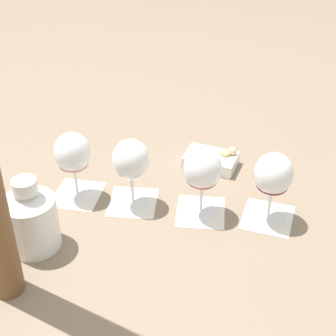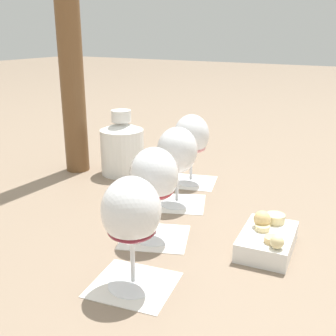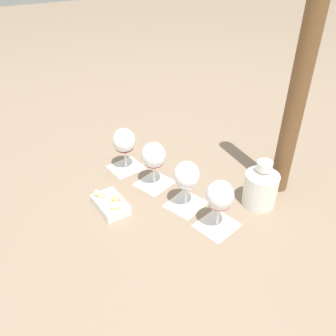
# 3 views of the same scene
# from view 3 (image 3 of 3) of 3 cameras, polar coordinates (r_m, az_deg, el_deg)

# --- Properties ---
(ground_plane) EXTENTS (8.00, 8.00, 0.00)m
(ground_plane) POSITION_cam_3_polar(r_m,az_deg,el_deg) (1.26, -0.03, -4.14)
(ground_plane) COLOR #7F6B56
(tasting_card_0) EXTENTS (0.14, 0.15, 0.00)m
(tasting_card_0) POSITION_cam_3_polar(r_m,az_deg,el_deg) (1.15, 7.84, -9.05)
(tasting_card_0) COLOR silver
(tasting_card_0) RESTS_ON ground_plane
(tasting_card_1) EXTENTS (0.15, 0.15, 0.00)m
(tasting_card_1) POSITION_cam_3_polar(r_m,az_deg,el_deg) (1.21, 2.84, -5.79)
(tasting_card_1) COLOR silver
(tasting_card_1) RESTS_ON ground_plane
(tasting_card_2) EXTENTS (0.15, 0.15, 0.00)m
(tasting_card_2) POSITION_cam_3_polar(r_m,az_deg,el_deg) (1.31, -2.21, -2.41)
(tasting_card_2) COLOR silver
(tasting_card_2) RESTS_ON ground_plane
(tasting_card_3) EXTENTS (0.13, 0.14, 0.00)m
(tasting_card_3) POSITION_cam_3_polar(r_m,az_deg,el_deg) (1.40, -6.73, 0.13)
(tasting_card_3) COLOR silver
(tasting_card_3) RESTS_ON ground_plane
(wine_glass_0) EXTENTS (0.09, 0.09, 0.17)m
(wine_glass_0) POSITION_cam_3_polar(r_m,az_deg,el_deg) (1.07, 8.30, -4.73)
(wine_glass_0) COLOR white
(wine_glass_0) RESTS_ON tasting_card_0
(wine_glass_1) EXTENTS (0.09, 0.09, 0.17)m
(wine_glass_1) POSITION_cam_3_polar(r_m,az_deg,el_deg) (1.15, 3.00, -1.55)
(wine_glass_1) COLOR white
(wine_glass_1) RESTS_ON tasting_card_1
(wine_glass_2) EXTENTS (0.09, 0.09, 0.17)m
(wine_glass_2) POSITION_cam_3_polar(r_m,az_deg,el_deg) (1.24, -2.32, 1.69)
(wine_glass_2) COLOR white
(wine_glass_2) RESTS_ON tasting_card_2
(wine_glass_3) EXTENTS (0.09, 0.09, 0.17)m
(wine_glass_3) POSITION_cam_3_polar(r_m,az_deg,el_deg) (1.34, -7.04, 4.06)
(wine_glass_3) COLOR white
(wine_glass_3) RESTS_ON tasting_card_3
(ceramic_vase) EXTENTS (0.11, 0.11, 0.17)m
(ceramic_vase) POSITION_cam_3_polar(r_m,az_deg,el_deg) (1.21, 14.68, -2.79)
(ceramic_vase) COLOR white
(ceramic_vase) RESTS_ON ground_plane
(snack_dish) EXTENTS (0.14, 0.10, 0.06)m
(snack_dish) POSITION_cam_3_polar(r_m,az_deg,el_deg) (1.20, -9.19, -5.69)
(snack_dish) COLOR white
(snack_dish) RESTS_ON ground_plane
(umbrella_pole) EXTENTS (0.06, 0.06, 0.87)m
(umbrella_pole) POSITION_cam_3_polar(r_m,az_deg,el_deg) (1.15, 20.85, 14.55)
(umbrella_pole) COLOR brown
(umbrella_pole) RESTS_ON ground_plane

